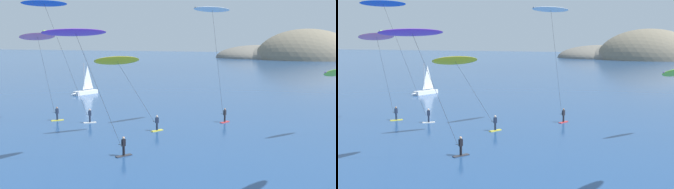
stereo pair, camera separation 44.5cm
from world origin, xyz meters
TOP-DOWN VIEW (x-y plane):
  - headland_island at (0.19, 206.99)m, footprint 94.53×52.03m
  - sailboat_near at (-29.58, 51.90)m, footprint 2.64×5.94m
  - kitesurfer_purple at (-6.34, 14.35)m, footprint 4.10×7.90m
  - kitesurfer_blue at (-18.08, 26.62)m, footprint 6.28×6.32m
  - kitesurfer_pink at (-20.43, 27.84)m, footprint 3.39×4.92m
  - kitesurfer_yellow at (-8.58, 25.43)m, footprint 5.62×6.42m
  - kitesurfer_white at (-1.05, 33.83)m, footprint 3.81×5.77m

SIDE VIEW (x-z plane):
  - headland_island at x=0.19m, z-range -14.77..14.77m
  - sailboat_near at x=-29.58m, z-range -2.21..3.49m
  - kitesurfer_yellow at x=-8.58m, z-range 3.05..11.38m
  - kitesurfer_pink at x=-20.43m, z-range 4.09..14.85m
  - kitesurfer_purple at x=-6.34m, z-range 4.40..15.22m
  - kitesurfer_white at x=-1.05m, z-range 5.43..19.05m
  - kitesurfer_blue at x=-18.08m, z-range 5.59..19.86m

